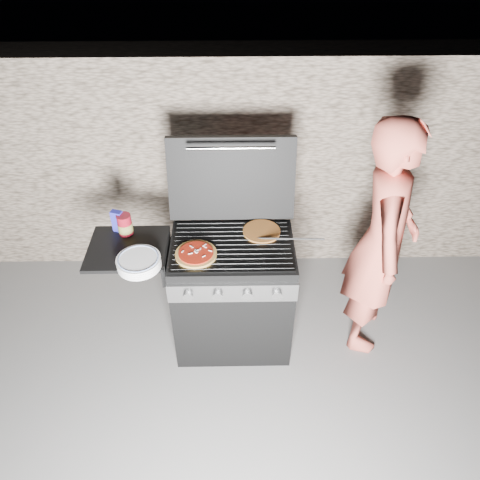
{
  "coord_description": "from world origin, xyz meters",
  "views": [
    {
      "loc": [
        0.01,
        -2.28,
        2.84
      ],
      "look_at": [
        0.05,
        0.0,
        0.95
      ],
      "focal_mm": 35.0,
      "sensor_mm": 36.0,
      "label": 1
    }
  ],
  "objects_px": {
    "person": "(382,242)",
    "pizza_topped": "(196,254)",
    "sauce_jar": "(125,224)",
    "gas_grill": "(197,295)"
  },
  "relations": [
    {
      "from": "gas_grill",
      "to": "person",
      "type": "bearing_deg",
      "value": 2.47
    },
    {
      "from": "person",
      "to": "pizza_topped",
      "type": "bearing_deg",
      "value": 110.4
    },
    {
      "from": "gas_grill",
      "to": "sauce_jar",
      "type": "height_order",
      "value": "sauce_jar"
    },
    {
      "from": "pizza_topped",
      "to": "person",
      "type": "xyz_separation_m",
      "value": [
        1.2,
        0.15,
        -0.05
      ]
    },
    {
      "from": "gas_grill",
      "to": "sauce_jar",
      "type": "xyz_separation_m",
      "value": [
        -0.45,
        0.14,
        0.52
      ]
    },
    {
      "from": "pizza_topped",
      "to": "sauce_jar",
      "type": "height_order",
      "value": "sauce_jar"
    },
    {
      "from": "sauce_jar",
      "to": "gas_grill",
      "type": "bearing_deg",
      "value": -17.6
    },
    {
      "from": "gas_grill",
      "to": "pizza_topped",
      "type": "bearing_deg",
      "value": -75.46
    },
    {
      "from": "gas_grill",
      "to": "sauce_jar",
      "type": "relative_size",
      "value": 9.24
    },
    {
      "from": "gas_grill",
      "to": "sauce_jar",
      "type": "distance_m",
      "value": 0.7
    }
  ]
}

